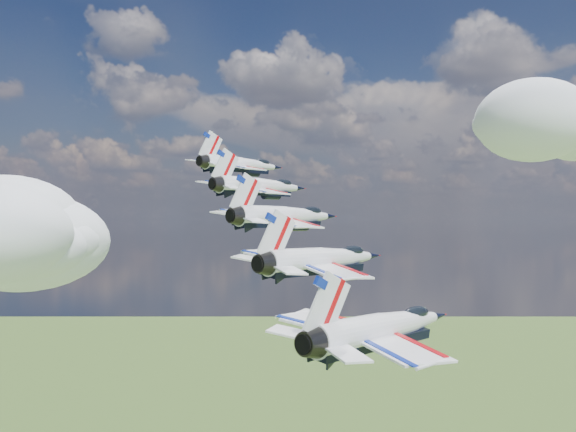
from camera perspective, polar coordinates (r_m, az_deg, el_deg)
The scene contains 5 objects.
jet_0 at distance 89.08m, azimuth -3.99°, elevation 4.58°, with size 10.78×15.97×4.77m, color white, non-canonical shape.
jet_1 at distance 76.80m, azimuth -2.31°, elevation 2.65°, with size 10.78×15.97×4.77m, color silver, non-canonical shape.
jet_2 at distance 64.74m, azimuth -0.00°, elevation 0.00°, with size 10.78×15.97×4.77m, color white, non-canonical shape.
jet_3 at distance 53.03m, azimuth 3.35°, elevation -3.84°, with size 10.78×15.97×4.77m, color silver, non-canonical shape.
jet_4 at distance 41.97m, azimuth 8.60°, elevation -9.75°, with size 10.78×15.97×4.77m, color silver, non-canonical shape.
Camera 1 is at (18.12, -40.63, 152.13)m, focal length 40.00 mm.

